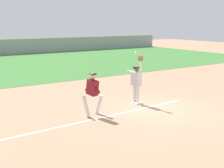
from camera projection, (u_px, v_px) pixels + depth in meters
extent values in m
plane|color=tan|center=(156.00, 109.00, 12.82)|extent=(78.73, 78.73, 0.00)
cube|color=#3D7533|center=(30.00, 64.00, 26.53)|extent=(44.24, 18.12, 0.01)
cube|color=white|center=(66.00, 126.00, 10.76)|extent=(11.99, 0.68, 0.01)
cube|color=white|center=(137.00, 103.00, 13.65)|extent=(0.38, 0.38, 0.08)
cylinder|color=silver|center=(134.00, 94.00, 13.69)|extent=(0.18, 0.18, 0.85)
cylinder|color=silver|center=(138.00, 95.00, 13.56)|extent=(0.18, 0.18, 0.85)
cube|color=#B7B7B7|center=(136.00, 79.00, 13.48)|extent=(0.35, 0.49, 0.60)
sphere|color=brown|center=(136.00, 69.00, 13.38)|extent=(0.27, 0.27, 0.23)
cube|color=black|center=(136.00, 67.00, 13.35)|extent=(0.26, 0.24, 0.05)
cylinder|color=#B7B7B7|center=(140.00, 66.00, 13.20)|extent=(0.11, 0.11, 0.62)
cylinder|color=#B7B7B7|center=(133.00, 72.00, 13.57)|extent=(0.22, 0.62, 0.09)
ellipsoid|color=brown|center=(141.00, 58.00, 13.13)|extent=(0.20, 0.30, 0.32)
cylinder|color=white|center=(99.00, 104.00, 12.01)|extent=(0.25, 0.46, 0.85)
cylinder|color=white|center=(86.00, 106.00, 11.71)|extent=(0.25, 0.46, 0.85)
cube|color=maroon|center=(92.00, 87.00, 11.71)|extent=(0.38, 0.57, 0.66)
sphere|color=#DBAD84|center=(92.00, 76.00, 11.62)|extent=(0.28, 0.28, 0.23)
cube|color=black|center=(93.00, 74.00, 11.63)|extent=(0.26, 0.25, 0.05)
cylinder|color=maroon|center=(89.00, 85.00, 11.84)|extent=(0.18, 0.41, 0.58)
cylinder|color=maroon|center=(96.00, 86.00, 11.55)|extent=(0.18, 0.41, 0.58)
sphere|color=white|center=(136.00, 52.00, 13.30)|extent=(0.07, 0.07, 0.07)
cube|color=#93999E|center=(3.00, 47.00, 33.77)|extent=(44.24, 0.06, 1.70)
cylinder|color=yellow|center=(3.00, 40.00, 33.59)|extent=(44.24, 0.06, 0.06)
cylinder|color=gray|center=(3.00, 47.00, 33.77)|extent=(0.08, 0.08, 1.70)
cylinder|color=gray|center=(89.00, 44.00, 39.73)|extent=(0.08, 0.08, 1.70)
cylinder|color=gray|center=(152.00, 41.00, 45.68)|extent=(0.08, 0.08, 1.70)
cube|color=#1E6B33|center=(19.00, 47.00, 37.75)|extent=(4.55, 2.27, 0.55)
cube|color=#2D333D|center=(19.00, 43.00, 37.65)|extent=(2.34, 1.93, 0.40)
cylinder|color=black|center=(29.00, 48.00, 39.30)|extent=(0.62, 0.27, 0.60)
cylinder|color=black|center=(33.00, 49.00, 37.67)|extent=(0.62, 0.27, 0.60)
cylinder|color=black|center=(6.00, 49.00, 37.95)|extent=(0.62, 0.27, 0.60)
cylinder|color=black|center=(9.00, 50.00, 36.31)|extent=(0.62, 0.27, 0.60)
cube|color=tan|center=(59.00, 45.00, 40.73)|extent=(4.42, 1.94, 0.55)
cube|color=#2D333D|center=(59.00, 42.00, 40.64)|extent=(2.22, 1.77, 0.40)
cylinder|color=black|center=(66.00, 46.00, 42.35)|extent=(0.60, 0.23, 0.60)
cylinder|color=black|center=(72.00, 47.00, 40.81)|extent=(0.60, 0.23, 0.60)
cylinder|color=black|center=(47.00, 47.00, 40.77)|extent=(0.60, 0.23, 0.60)
cylinder|color=black|center=(52.00, 48.00, 39.22)|extent=(0.60, 0.23, 0.60)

